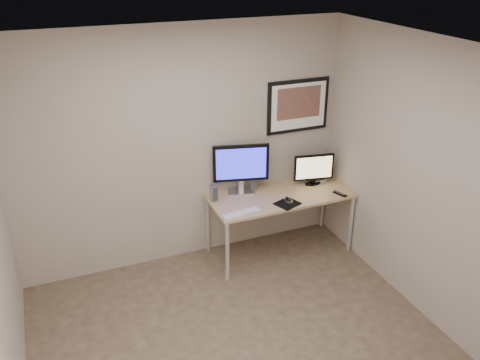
% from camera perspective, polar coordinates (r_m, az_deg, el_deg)
% --- Properties ---
extents(floor, '(3.60, 3.60, 0.00)m').
position_cam_1_polar(floor, '(4.75, 0.50, -18.58)').
color(floor, '#4B3A2F').
rests_on(floor, ground).
extents(room, '(3.60, 3.60, 3.60)m').
position_cam_1_polar(room, '(4.18, -1.79, 2.09)').
color(room, white).
rests_on(room, ground).
extents(desk, '(1.60, 0.70, 0.73)m').
position_cam_1_polar(desk, '(5.72, 4.55, -2.21)').
color(desk, '#AC7953').
rests_on(desk, floor).
extents(framed_art, '(0.75, 0.04, 0.60)m').
position_cam_1_polar(framed_art, '(5.78, 6.53, 8.28)').
color(framed_art, black).
rests_on(framed_art, room).
extents(monitor_large, '(0.61, 0.26, 0.57)m').
position_cam_1_polar(monitor_large, '(5.59, 0.11, 1.52)').
color(monitor_large, '#B5B5BA').
rests_on(monitor_large, desk).
extents(monitor_tv, '(0.46, 0.14, 0.37)m').
position_cam_1_polar(monitor_tv, '(5.89, 8.28, 1.27)').
color(monitor_tv, black).
rests_on(monitor_tv, desk).
extents(speaker_left, '(0.10, 0.10, 0.20)m').
position_cam_1_polar(speaker_left, '(5.48, -3.03, -1.50)').
color(speaker_left, '#B5B5BA').
rests_on(speaker_left, desk).
extents(speaker_right, '(0.08, 0.08, 0.18)m').
position_cam_1_polar(speaker_right, '(5.73, 1.55, -0.32)').
color(speaker_right, '#B5B5BA').
rests_on(speaker_right, desk).
extents(keyboard, '(0.44, 0.16, 0.01)m').
position_cam_1_polar(keyboard, '(5.27, 0.12, -3.73)').
color(keyboard, silver).
rests_on(keyboard, desk).
extents(mousepad, '(0.31, 0.29, 0.00)m').
position_cam_1_polar(mousepad, '(5.49, 5.35, -2.66)').
color(mousepad, black).
rests_on(mousepad, desk).
extents(mouse, '(0.06, 0.10, 0.03)m').
position_cam_1_polar(mouse, '(5.52, 5.45, -2.26)').
color(mouse, black).
rests_on(mouse, mousepad).
extents(remote, '(0.10, 0.17, 0.02)m').
position_cam_1_polar(remote, '(5.77, 11.16, -1.52)').
color(remote, black).
rests_on(remote, desk).
extents(fan_unit, '(0.16, 0.12, 0.24)m').
position_cam_1_polar(fan_unit, '(6.01, 8.75, 0.96)').
color(fan_unit, silver).
rests_on(fan_unit, desk).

